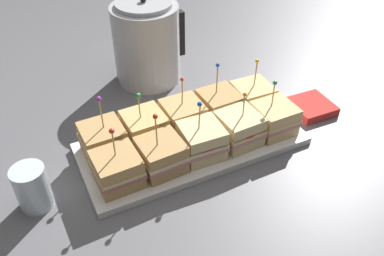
# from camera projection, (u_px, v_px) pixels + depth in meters

# --- Properties ---
(ground_plane) EXTENTS (6.00, 6.00, 0.00)m
(ground_plane) POSITION_uv_depth(u_px,v_px,m) (192.00, 146.00, 1.00)
(ground_plane) COLOR slate
(serving_platter) EXTENTS (0.54, 0.24, 0.02)m
(serving_platter) POSITION_uv_depth(u_px,v_px,m) (192.00, 144.00, 1.00)
(serving_platter) COLOR white
(serving_platter) RESTS_ON ground_plane
(sandwich_front_far_left) EXTENTS (0.10, 0.10, 0.14)m
(sandwich_front_far_left) POSITION_uv_depth(u_px,v_px,m) (117.00, 169.00, 0.86)
(sandwich_front_far_left) COLOR tan
(sandwich_front_far_left) RESTS_ON serving_platter
(sandwich_front_left) EXTENTS (0.10, 0.10, 0.15)m
(sandwich_front_left) POSITION_uv_depth(u_px,v_px,m) (161.00, 155.00, 0.90)
(sandwich_front_left) COLOR tan
(sandwich_front_left) RESTS_ON serving_platter
(sandwich_front_center) EXTENTS (0.10, 0.10, 0.15)m
(sandwich_front_center) POSITION_uv_depth(u_px,v_px,m) (201.00, 141.00, 0.93)
(sandwich_front_center) COLOR beige
(sandwich_front_center) RESTS_ON serving_platter
(sandwich_front_right) EXTENTS (0.10, 0.10, 0.14)m
(sandwich_front_right) POSITION_uv_depth(u_px,v_px,m) (239.00, 129.00, 0.97)
(sandwich_front_right) COLOR beige
(sandwich_front_right) RESTS_ON serving_platter
(sandwich_front_far_right) EXTENTS (0.10, 0.10, 0.14)m
(sandwich_front_far_right) POSITION_uv_depth(u_px,v_px,m) (274.00, 118.00, 1.00)
(sandwich_front_far_right) COLOR #DBB77A
(sandwich_front_far_right) RESTS_ON serving_platter
(sandwich_back_far_left) EXTENTS (0.10, 0.10, 0.16)m
(sandwich_back_far_left) POSITION_uv_depth(u_px,v_px,m) (103.00, 141.00, 0.93)
(sandwich_back_far_left) COLOR tan
(sandwich_back_far_left) RESTS_ON serving_platter
(sandwich_back_left) EXTENTS (0.10, 0.10, 0.14)m
(sandwich_back_left) POSITION_uv_depth(u_px,v_px,m) (145.00, 128.00, 0.97)
(sandwich_back_left) COLOR tan
(sandwich_back_left) RESTS_ON serving_platter
(sandwich_back_center) EXTENTS (0.10, 0.10, 0.15)m
(sandwich_back_center) POSITION_uv_depth(u_px,v_px,m) (183.00, 117.00, 1.00)
(sandwich_back_center) COLOR tan
(sandwich_back_center) RESTS_ON serving_platter
(sandwich_back_right) EXTENTS (0.10, 0.10, 0.16)m
(sandwich_back_right) POSITION_uv_depth(u_px,v_px,m) (219.00, 106.00, 1.04)
(sandwich_back_right) COLOR tan
(sandwich_back_right) RESTS_ON serving_platter
(sandwich_back_far_right) EXTENTS (0.10, 0.10, 0.15)m
(sandwich_back_far_right) POSITION_uv_depth(u_px,v_px,m) (252.00, 97.00, 1.07)
(sandwich_back_far_right) COLOR #DBB77A
(sandwich_back_far_right) RESTS_ON serving_platter
(kettle_steel) EXTENTS (0.21, 0.19, 0.26)m
(kettle_steel) POSITION_uv_depth(u_px,v_px,m) (147.00, 43.00, 1.18)
(kettle_steel) COLOR #B7BABF
(kettle_steel) RESTS_ON ground_plane
(drinking_glass) EXTENTS (0.07, 0.07, 0.10)m
(drinking_glass) POSITION_uv_depth(u_px,v_px,m) (32.00, 188.00, 0.83)
(drinking_glass) COLOR silver
(drinking_glass) RESTS_ON ground_plane
(napkin_stack) EXTENTS (0.11, 0.11, 0.02)m
(napkin_stack) POSITION_uv_depth(u_px,v_px,m) (311.00, 107.00, 1.11)
(napkin_stack) COLOR red
(napkin_stack) RESTS_ON ground_plane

